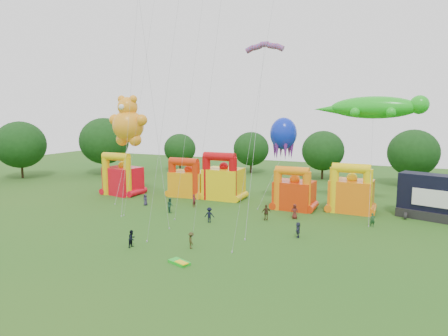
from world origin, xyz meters
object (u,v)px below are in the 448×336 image
at_px(bouncy_castle_2, 223,181).
at_px(stage_trailer, 438,198).
at_px(spectator_4, 266,213).
at_px(bouncy_castle_0, 122,178).
at_px(spectator_0, 145,200).
at_px(octopus_kite, 277,159).
at_px(gecko_kite, 373,132).
at_px(teddy_bear_kite, 126,144).

xyz_separation_m(bouncy_castle_2, stage_trailer, (29.15, -0.29, -0.05)).
bearing_deg(spectator_4, bouncy_castle_2, -76.86).
relative_size(bouncy_castle_0, spectator_0, 4.30).
distance_m(octopus_kite, spectator_0, 19.66).
relative_size(spectator_0, spectator_4, 0.81).
bearing_deg(gecko_kite, stage_trailer, -10.98).
relative_size(gecko_kite, octopus_kite, 1.24).
bearing_deg(teddy_bear_kite, octopus_kite, 10.73).
xyz_separation_m(bouncy_castle_0, spectator_4, (26.30, -5.95, -1.62)).
bearing_deg(teddy_bear_kite, bouncy_castle_2, 17.62).
xyz_separation_m(bouncy_castle_0, bouncy_castle_2, (16.47, 3.24, 0.16)).
distance_m(gecko_kite, spectator_4, 18.14).
distance_m(bouncy_castle_0, gecko_kite, 38.66).
distance_m(stage_trailer, gecko_kite, 11.42).
height_order(bouncy_castle_0, teddy_bear_kite, teddy_bear_kite).
height_order(stage_trailer, spectator_0, stage_trailer).
bearing_deg(bouncy_castle_2, stage_trailer, -0.56).
relative_size(stage_trailer, octopus_kite, 0.76).
xyz_separation_m(stage_trailer, gecko_kite, (-8.08, 1.57, 7.91)).
height_order(gecko_kite, spectator_4, gecko_kite).
relative_size(stage_trailer, spectator_0, 5.95).
xyz_separation_m(bouncy_castle_0, octopus_kite, (24.96, 3.00, 3.94)).
height_order(bouncy_castle_0, stage_trailer, bouncy_castle_0).
relative_size(bouncy_castle_0, stage_trailer, 0.72).
height_order(spectator_0, spectator_4, spectator_4).
xyz_separation_m(bouncy_castle_0, stage_trailer, (45.62, 2.96, 0.11)).
xyz_separation_m(bouncy_castle_0, spectator_0, (8.00, -5.11, -1.81)).
xyz_separation_m(bouncy_castle_2, teddy_bear_kite, (-14.46, -4.59, 5.60)).
xyz_separation_m(stage_trailer, spectator_0, (-37.62, -8.07, -1.91)).
distance_m(gecko_kite, spectator_0, 32.59).
bearing_deg(bouncy_castle_2, spectator_4, -43.09).
relative_size(bouncy_castle_2, gecko_kite, 0.47).
bearing_deg(bouncy_castle_0, octopus_kite, 6.85).
relative_size(bouncy_castle_2, octopus_kite, 0.58).
bearing_deg(bouncy_castle_2, bouncy_castle_0, -168.86).
height_order(stage_trailer, octopus_kite, octopus_kite).
bearing_deg(gecko_kite, spectator_0, -161.94).
xyz_separation_m(bouncy_castle_2, octopus_kite, (8.49, -0.24, 3.78)).
bearing_deg(gecko_kite, bouncy_castle_2, -176.52).
bearing_deg(gecko_kite, octopus_kite, -173.08).
relative_size(bouncy_castle_2, teddy_bear_kite, 0.46).
relative_size(teddy_bear_kite, gecko_kite, 1.03).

